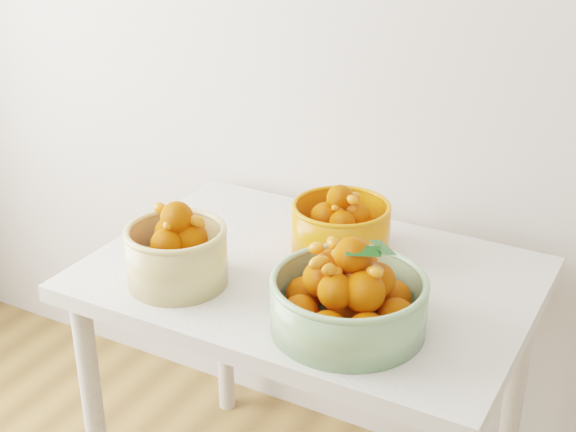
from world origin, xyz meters
name	(u,v)px	position (x,y,z in m)	size (l,w,h in m)	color
table	(309,307)	(-0.32, 1.60, 0.65)	(1.00, 0.70, 0.75)	silver
bowl_cream	(177,252)	(-0.55, 1.42, 0.82)	(0.27, 0.27, 0.19)	tan
bowl_green	(349,298)	(-0.14, 1.43, 0.82)	(0.41, 0.41, 0.20)	#80A876
bowl_orange	(341,227)	(-0.30, 1.72, 0.82)	(0.31, 0.31, 0.17)	orange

